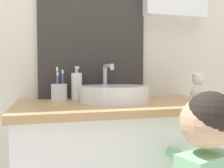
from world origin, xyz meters
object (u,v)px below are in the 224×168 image
at_px(soap_dispenser, 77,86).
at_px(sink_basin, 114,93).
at_px(teddy_bear, 198,87).
at_px(toothbrush_holder, 59,92).

bearing_deg(soap_dispenser, sink_basin, -44.45).
bearing_deg(teddy_bear, toothbrush_holder, 160.55).
xyz_separation_m(soap_dispenser, teddy_bear, (0.63, -0.26, -0.00)).
bearing_deg(sink_basin, soap_dispenser, 135.55).
distance_m(sink_basin, teddy_bear, 0.46).
distance_m(sink_basin, soap_dispenser, 0.25).
distance_m(sink_basin, toothbrush_holder, 0.32).
bearing_deg(toothbrush_holder, soap_dispenser, 4.40).
distance_m(toothbrush_holder, soap_dispenser, 0.11).
xyz_separation_m(sink_basin, toothbrush_holder, (-0.28, 0.17, 0.00)).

